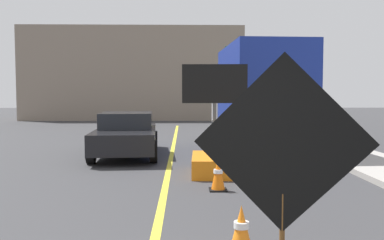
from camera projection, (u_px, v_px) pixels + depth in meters
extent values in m
cube|color=yellow|center=(163.00, 200.00, 7.45)|extent=(0.14, 36.00, 0.01)
cube|color=orange|center=(283.00, 143.00, 3.63)|extent=(1.53, 0.32, 1.56)
cube|color=black|center=(283.00, 143.00, 3.61)|extent=(1.61, 0.32, 1.63)
cube|color=black|center=(283.00, 142.00, 3.65)|extent=(0.28, 0.06, 0.52)
cube|color=orange|center=(214.00, 165.00, 9.94)|extent=(1.17, 1.84, 0.45)
cylinder|color=#4C4C4C|center=(215.00, 129.00, 9.89)|extent=(0.10, 0.10, 1.30)
cube|color=black|center=(215.00, 84.00, 9.82)|extent=(1.60, 0.15, 0.95)
sphere|color=yellow|center=(237.00, 84.00, 9.86)|extent=(0.09, 0.09, 0.09)
sphere|color=yellow|center=(225.00, 84.00, 9.86)|extent=(0.09, 0.09, 0.09)
sphere|color=yellow|center=(213.00, 84.00, 9.87)|extent=(0.09, 0.09, 0.09)
sphere|color=yellow|center=(200.00, 84.00, 9.88)|extent=(0.09, 0.09, 0.09)
sphere|color=yellow|center=(194.00, 76.00, 9.87)|extent=(0.09, 0.09, 0.09)
sphere|color=yellow|center=(193.00, 91.00, 9.89)|extent=(0.09, 0.09, 0.09)
cube|color=black|center=(255.00, 133.00, 14.60)|extent=(2.00, 6.59, 0.25)
cube|color=silver|center=(243.00, 102.00, 16.87)|extent=(2.48, 1.94, 1.90)
cube|color=navy|center=(262.00, 89.00, 13.51)|extent=(2.61, 4.54, 2.89)
cylinder|color=black|center=(216.00, 131.00, 16.73)|extent=(0.32, 0.91, 0.90)
cylinder|color=black|center=(270.00, 131.00, 16.89)|extent=(0.32, 0.91, 0.90)
cylinder|color=black|center=(233.00, 143.00, 12.58)|extent=(0.32, 0.91, 0.90)
cylinder|color=black|center=(304.00, 142.00, 12.74)|extent=(0.32, 0.91, 0.90)
cube|color=black|center=(126.00, 138.00, 12.89)|extent=(2.12, 4.62, 0.60)
cube|color=black|center=(127.00, 120.00, 13.08)|extent=(1.75, 2.13, 0.50)
cylinder|color=black|center=(153.00, 151.00, 11.50)|extent=(0.26, 0.67, 0.66)
cylinder|color=black|center=(91.00, 152.00, 11.35)|extent=(0.26, 0.67, 0.66)
cylinder|color=black|center=(154.00, 140.00, 14.46)|extent=(0.26, 0.67, 0.66)
cylinder|color=black|center=(105.00, 140.00, 14.31)|extent=(0.26, 0.67, 0.66)
cylinder|color=gray|center=(271.00, 86.00, 23.37)|extent=(0.18, 0.18, 5.00)
cube|color=#0F6033|center=(247.00, 57.00, 23.37)|extent=(2.59, 0.31, 1.30)
cube|color=white|center=(247.00, 57.00, 23.41)|extent=(1.81, 0.18, 0.18)
cube|color=gray|center=(136.00, 75.00, 33.46)|extent=(17.11, 6.89, 7.18)
cone|color=orange|center=(241.00, 227.00, 4.99)|extent=(0.28, 0.28, 0.55)
cylinder|color=white|center=(241.00, 225.00, 4.99)|extent=(0.19, 0.19, 0.08)
cube|color=black|center=(218.00, 190.00, 8.20)|extent=(0.36, 0.36, 0.03)
cone|color=orange|center=(218.00, 173.00, 8.17)|extent=(0.28, 0.28, 0.66)
cylinder|color=white|center=(218.00, 171.00, 8.17)|extent=(0.19, 0.19, 0.08)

